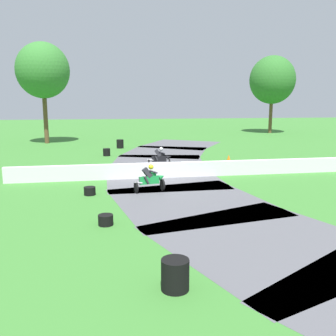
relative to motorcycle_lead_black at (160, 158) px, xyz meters
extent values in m
plane|color=#38752D|center=(-0.26, -3.34, -0.66)|extent=(120.00, 120.00, 0.00)
cube|color=#515156|center=(3.37, 12.21, -0.65)|extent=(9.12, 9.30, 0.01)
cube|color=#515156|center=(1.24, 7.27, -0.65)|extent=(8.43, 8.71, 0.01)
cube|color=#515156|center=(0.02, 2.03, -0.65)|extent=(7.47, 7.84, 0.01)
cube|color=#515156|center=(-0.23, -3.34, -0.65)|extent=(6.87, 7.29, 0.01)
cube|color=#515156|center=(0.49, -8.67, -0.65)|extent=(7.96, 8.29, 0.01)
cube|color=#515156|center=(2.16, -13.78, -0.65)|extent=(8.80, 9.03, 0.01)
cube|color=white|center=(4.47, -3.13, -0.21)|extent=(27.33, 1.49, 0.90)
cylinder|color=black|center=(0.62, -0.13, -0.36)|extent=(0.16, 0.70, 0.70)
cylinder|color=black|center=(-0.78, 0.02, -0.36)|extent=(0.16, 0.70, 0.70)
cube|color=black|center=(-0.08, 0.00, -0.07)|extent=(1.03, 0.45, 0.44)
ellipsoid|color=black|center=(0.11, 0.02, 0.19)|extent=(0.47, 0.36, 0.29)
cone|color=black|center=(0.60, -0.05, 0.05)|extent=(0.42, 0.39, 0.45)
cylinder|color=#B2B2B7|center=(-0.69, -0.07, -0.12)|extent=(0.42, 0.16, 0.17)
cube|color=#28282D|center=(-0.15, 0.07, 0.31)|extent=(0.52, 0.40, 0.61)
sphere|color=white|center=(0.08, 0.10, 0.59)|extent=(0.26, 0.26, 0.26)
cylinder|color=#28282D|center=(0.15, 0.22, 0.30)|extent=(0.43, 0.17, 0.24)
cylinder|color=#28282D|center=(0.11, -0.13, 0.37)|extent=(0.43, 0.17, 0.24)
cylinder|color=#28282D|center=(-0.24, 0.20, -0.08)|extent=(0.27, 0.19, 0.42)
cylinder|color=#28282D|center=(-0.27, -0.16, -0.01)|extent=(0.27, 0.19, 0.42)
cylinder|color=black|center=(-0.57, -6.50, -0.36)|extent=(0.24, 0.69, 0.69)
cylinder|color=black|center=(-1.93, -6.81, -0.36)|extent=(0.24, 0.69, 0.69)
cube|color=#198438|center=(-1.26, -6.61, -0.06)|extent=(1.05, 0.56, 0.44)
ellipsoid|color=#198438|center=(-1.10, -6.52, 0.19)|extent=(0.50, 0.41, 0.28)
cone|color=#198438|center=(-0.60, -6.43, 0.05)|extent=(0.46, 0.41, 0.45)
cylinder|color=#B2B2B7|center=(-1.82, -6.87, -0.12)|extent=(0.42, 0.18, 0.17)
cube|color=#28282D|center=(-1.36, -6.56, 0.31)|extent=(0.56, 0.36, 0.61)
sphere|color=yellow|center=(-1.15, -6.47, 0.59)|extent=(0.26, 0.26, 0.26)
cylinder|color=#28282D|center=(-1.12, -6.32, 0.31)|extent=(0.44, 0.17, 0.24)
cylinder|color=#28282D|center=(-1.04, -6.67, 0.37)|extent=(0.44, 0.17, 0.24)
cylinder|color=#28282D|center=(-1.48, -6.47, -0.07)|extent=(0.30, 0.16, 0.42)
cylinder|color=#28282D|center=(-1.40, -6.82, -0.01)|extent=(0.30, 0.16, 0.42)
cylinder|color=black|center=(-2.71, 10.08, -0.56)|extent=(0.65, 0.65, 0.20)
cylinder|color=black|center=(-2.71, 10.08, -0.36)|extent=(0.65, 0.65, 0.20)
cylinder|color=black|center=(-2.71, 10.08, -0.16)|extent=(0.65, 0.65, 0.20)
cylinder|color=black|center=(-2.71, 10.08, 0.04)|extent=(0.65, 0.65, 0.20)
cylinder|color=black|center=(-3.81, 5.55, -0.56)|extent=(0.58, 0.58, 0.20)
cylinder|color=black|center=(-3.81, 5.55, -0.36)|extent=(0.58, 0.58, 0.20)
cylinder|color=black|center=(-3.81, 5.55, -0.16)|extent=(0.58, 0.58, 0.20)
cylinder|color=black|center=(-4.50, -0.90, -0.56)|extent=(0.56, 0.56, 0.20)
cylinder|color=black|center=(-4.50, -0.90, -0.36)|extent=(0.56, 0.56, 0.20)
cylinder|color=black|center=(-4.21, -6.92, -0.56)|extent=(0.57, 0.57, 0.20)
cylinder|color=black|center=(-4.21, -6.92, -0.36)|extent=(0.57, 0.57, 0.20)
cylinder|color=black|center=(-3.27, -11.50, -0.56)|extent=(0.57, 0.57, 0.20)
cylinder|color=black|center=(-3.27, -11.50, -0.36)|extent=(0.57, 0.57, 0.20)
cylinder|color=black|center=(-1.37, -16.61, -0.56)|extent=(0.71, 0.71, 0.20)
cylinder|color=black|center=(-1.37, -16.61, -0.36)|extent=(0.71, 0.71, 0.20)
cylinder|color=black|center=(-1.37, -16.61, -0.16)|extent=(0.71, 0.71, 0.20)
cylinder|color=black|center=(-1.37, -16.61, 0.04)|extent=(0.71, 0.71, 0.20)
cone|color=orange|center=(5.42, 2.11, -0.44)|extent=(0.28, 0.28, 0.44)
cylinder|color=brown|center=(17.01, 22.76, 1.53)|extent=(0.44, 0.44, 4.38)
ellipsoid|color=#2D6B28|center=(17.01, 22.76, 6.21)|extent=(5.85, 5.85, 6.14)
cylinder|color=brown|center=(-10.22, 14.86, 1.89)|extent=(0.44, 0.44, 5.09)
ellipsoid|color=#33752D|center=(-10.22, 14.86, 6.67)|extent=(5.27, 5.27, 5.53)
camera|label=1|loc=(-2.64, -25.26, 4.11)|focal=40.43mm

